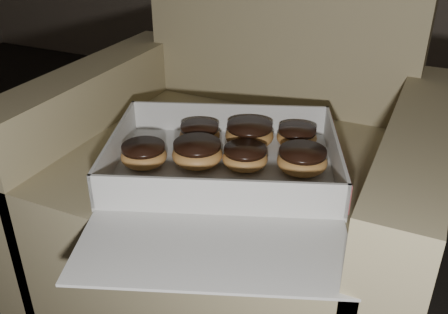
% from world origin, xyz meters
% --- Properties ---
extents(armchair, '(0.84, 0.71, 0.87)m').
position_xyz_m(armchair, '(0.22, 0.88, 0.27)').
color(armchair, '#96885F').
rests_on(armchair, floor).
extents(bakery_box, '(0.58, 0.63, 0.07)m').
position_xyz_m(bakery_box, '(0.26, 0.71, 0.40)').
color(bakery_box, silver).
rests_on(bakery_box, armchair).
extents(donut_a, '(0.10, 0.10, 0.05)m').
position_xyz_m(donut_a, '(0.26, 0.85, 0.43)').
color(donut_a, '#DD924D').
rests_on(donut_a, bakery_box).
extents(donut_b, '(0.09, 0.09, 0.04)m').
position_xyz_m(donut_b, '(0.16, 0.82, 0.42)').
color(donut_b, '#DD924D').
rests_on(donut_b, bakery_box).
extents(donut_c, '(0.10, 0.10, 0.05)m').
position_xyz_m(donut_c, '(0.19, 0.73, 0.42)').
color(donut_c, '#DD924D').
rests_on(donut_c, bakery_box).
extents(donut_d, '(0.09, 0.09, 0.05)m').
position_xyz_m(donut_d, '(0.10, 0.69, 0.42)').
color(donut_d, '#DD924D').
rests_on(donut_d, bakery_box).
extents(donut_e, '(0.09, 0.09, 0.04)m').
position_xyz_m(donut_e, '(0.28, 0.76, 0.42)').
color(donut_e, '#DD924D').
rests_on(donut_e, bakery_box).
extents(donut_f, '(0.08, 0.08, 0.04)m').
position_xyz_m(donut_f, '(0.35, 0.89, 0.42)').
color(donut_f, '#DD924D').
rests_on(donut_f, bakery_box).
extents(donut_g, '(0.10, 0.10, 0.05)m').
position_xyz_m(donut_g, '(0.39, 0.79, 0.42)').
color(donut_g, '#DD924D').
rests_on(donut_g, bakery_box).
extents(crumb_a, '(0.01, 0.01, 0.00)m').
position_xyz_m(crumb_a, '(0.10, 0.69, 0.40)').
color(crumb_a, black).
rests_on(crumb_a, bakery_box).
extents(crumb_b, '(0.01, 0.01, 0.00)m').
position_xyz_m(crumb_b, '(0.41, 0.75, 0.40)').
color(crumb_b, black).
rests_on(crumb_b, bakery_box).
extents(crumb_c, '(0.01, 0.01, 0.00)m').
position_xyz_m(crumb_c, '(0.42, 0.69, 0.40)').
color(crumb_c, black).
rests_on(crumb_c, bakery_box).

